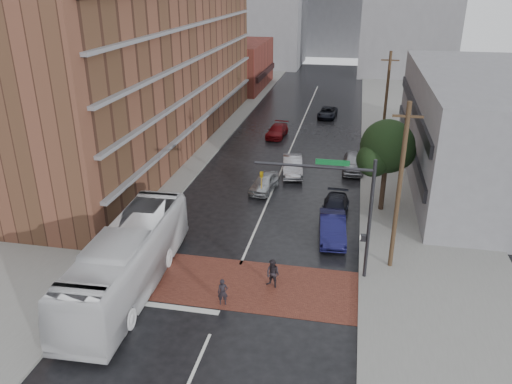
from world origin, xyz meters
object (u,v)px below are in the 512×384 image
at_px(car_parked_near, 332,228).
at_px(transit_bus, 128,260).
at_px(pedestrian_a, 223,292).
at_px(pedestrian_b, 273,274).
at_px(car_parked_mid, 335,208).
at_px(car_travel_b, 292,166).
at_px(car_travel_a, 264,183).
at_px(car_travel_c, 277,131).
at_px(car_parked_far, 353,163).
at_px(suv_travel, 328,112).

bearing_deg(car_parked_near, transit_bus, -148.41).
xyz_separation_m(pedestrian_a, pedestrian_b, (2.30, 2.11, 0.10)).
distance_m(car_parked_near, car_parked_mid, 3.47).
bearing_deg(pedestrian_b, car_travel_b, 117.95).
bearing_deg(car_parked_near, car_travel_a, 124.33).
height_order(transit_bus, car_travel_a, transit_bus).
xyz_separation_m(car_travel_c, car_parked_far, (8.32, -9.11, 0.14)).
bearing_deg(car_travel_a, pedestrian_b, -69.82).
relative_size(pedestrian_a, suv_travel, 0.33).
distance_m(transit_bus, car_parked_near, 13.31).
height_order(transit_bus, pedestrian_b, transit_bus).
distance_m(pedestrian_b, car_travel_c, 28.85).
bearing_deg(car_travel_a, car_parked_mid, -24.13).
relative_size(car_travel_b, car_travel_c, 1.06).
distance_m(car_travel_b, suv_travel, 20.33).
relative_size(transit_bus, car_parked_near, 2.68).
relative_size(suv_travel, car_parked_mid, 0.99).
height_order(car_travel_c, car_parked_far, car_parked_far).
distance_m(car_travel_c, suv_travel, 10.49).
height_order(car_travel_a, car_parked_mid, car_travel_a).
bearing_deg(suv_travel, pedestrian_b, -85.83).
bearing_deg(suv_travel, transit_bus, -96.85).
distance_m(transit_bus, car_parked_far, 24.10).
height_order(pedestrian_a, car_travel_c, pedestrian_a).
bearing_deg(car_travel_b, pedestrian_b, -94.98).
bearing_deg(pedestrian_b, car_parked_far, 102.37).
bearing_deg(car_travel_c, car_travel_a, -80.33).
distance_m(pedestrian_b, car_parked_mid, 10.22).
relative_size(car_travel_a, car_parked_near, 0.86).
bearing_deg(pedestrian_a, car_travel_b, 71.64).
relative_size(pedestrian_a, car_travel_c, 0.33).
bearing_deg(suv_travel, car_travel_c, -112.43).
height_order(suv_travel, car_parked_near, car_parked_near).
relative_size(pedestrian_b, car_parked_near, 0.35).
height_order(car_travel_a, suv_travel, car_travel_a).
height_order(car_travel_b, car_parked_mid, car_travel_b).
relative_size(transit_bus, pedestrian_a, 8.59).
bearing_deg(transit_bus, car_travel_b, 68.77).
xyz_separation_m(car_parked_mid, car_parked_far, (1.10, 9.62, 0.13)).
distance_m(transit_bus, car_travel_b, 20.30).
bearing_deg(suv_travel, car_travel_a, -93.14).
xyz_separation_m(car_travel_a, car_travel_c, (-1.36, 15.08, -0.05)).
bearing_deg(car_travel_c, transit_bus, -91.94).
bearing_deg(car_parked_near, suv_travel, 89.19).
xyz_separation_m(pedestrian_a, car_parked_far, (6.31, 21.53, 0.04)).
height_order(pedestrian_b, car_parked_far, pedestrian_b).
height_order(transit_bus, car_travel_c, transit_bus).
bearing_deg(car_travel_b, car_parked_mid, -71.06).
distance_m(car_travel_a, car_parked_far, 9.17).
xyz_separation_m(pedestrian_b, car_parked_far, (4.01, 19.42, -0.05)).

